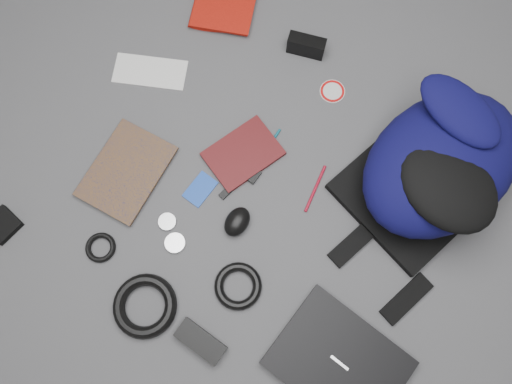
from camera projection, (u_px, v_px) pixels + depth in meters
The scene contains 21 objects.
ground at pixel (256, 194), 1.37m from camera, with size 4.00×4.00×0.00m, color #4F4F51.
backpack at pixel (442, 163), 1.28m from camera, with size 0.36×0.52×0.22m, color black, non-canonical shape.
laptop at pixel (339, 362), 1.24m from camera, with size 0.31×0.24×0.03m, color black.
comic_book at pixel (98, 156), 1.39m from camera, with size 0.19×0.25×0.02m, color #A0620B.
envelope at pixel (150, 72), 1.46m from camera, with size 0.21×0.10×0.00m, color silver.
dvd_case at pixel (243, 154), 1.39m from camera, with size 0.14×0.20×0.02m, color #3F0C0D.
compact_camera at pixel (306, 46), 1.45m from camera, with size 0.11×0.04×0.06m, color black.
sticker_disc at pixel (332, 91), 1.45m from camera, with size 0.07×0.07×0.00m, color silver.
pen_teal at pixel (268, 148), 1.40m from camera, with size 0.01×0.01×0.13m, color #0B5366.
pen_red at pixel (315, 189), 1.37m from camera, with size 0.01×0.01×0.14m, color maroon.
id_badge at pixel (200, 189), 1.37m from camera, with size 0.06×0.09×0.00m, color #1742AD.
usb_black at pixel (228, 191), 1.37m from camera, with size 0.02×0.05×0.01m, color black.
key_fob at pixel (254, 176), 1.38m from camera, with size 0.03×0.04×0.01m, color black.
mouse at pixel (237, 222), 1.33m from camera, with size 0.06×0.09×0.04m, color black.
headphone_left at pixel (167, 222), 1.34m from camera, with size 0.05×0.05×0.01m, color #B0B1B3.
headphone_right at pixel (175, 243), 1.33m from camera, with size 0.05×0.05×0.01m, color silver.
cable_coil at pixel (238, 286), 1.29m from camera, with size 0.12×0.12×0.02m, color black.
power_brick at pixel (201, 341), 1.25m from camera, with size 0.13×0.05×0.03m, color black.
power_cord_coil at pixel (145, 306), 1.28m from camera, with size 0.17×0.17×0.03m, color black.
pouch at pixel (2, 225), 1.34m from camera, with size 0.08×0.08×0.02m, color black.
earbud_coil at pixel (101, 248), 1.32m from camera, with size 0.08×0.08×0.02m, color black.
Camera 1 is at (0.18, -0.30, 1.32)m, focal length 35.00 mm.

